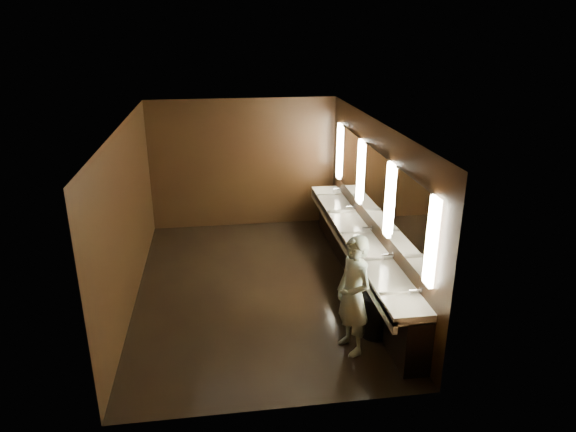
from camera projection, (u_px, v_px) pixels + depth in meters
name	position (u px, v px, depth m)	size (l,w,h in m)	color
floor	(257.00, 287.00, 8.81)	(6.00, 6.00, 0.00)	black
ceiling	(253.00, 124.00, 7.82)	(4.00, 6.00, 0.02)	#2D2D2B
wall_back	(243.00, 164.00, 11.09)	(4.00, 0.02, 2.80)	black
wall_front	(277.00, 304.00, 5.53)	(4.00, 0.02, 2.80)	black
wall_left	(128.00, 217.00, 8.05)	(0.02, 6.00, 2.80)	black
wall_right	(374.00, 205.00, 8.58)	(0.02, 6.00, 2.80)	black
sink_counter	(359.00, 255.00, 8.87)	(0.55, 5.40, 1.01)	black
mirror_band	(374.00, 185.00, 8.45)	(0.06, 5.03, 1.15)	#FDF0C8
person	(353.00, 295.00, 6.84)	(0.62, 0.40, 1.69)	#97CBE1
trash_bin	(375.00, 316.00, 7.36)	(0.40, 0.40, 0.62)	black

